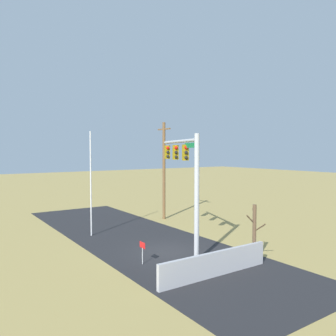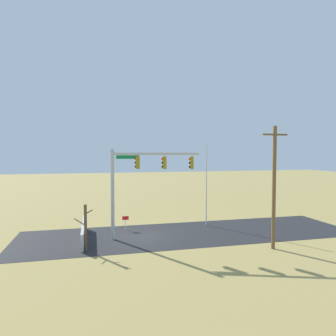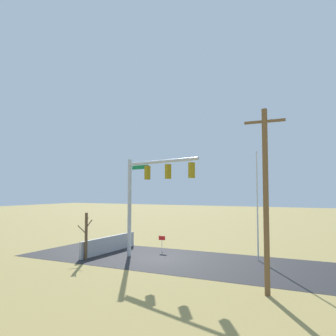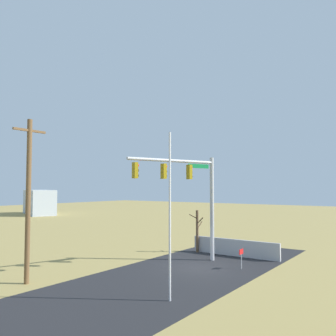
% 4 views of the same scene
% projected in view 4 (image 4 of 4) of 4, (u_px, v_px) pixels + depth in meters
% --- Properties ---
extents(ground_plane, '(160.00, 160.00, 0.00)m').
position_uv_depth(ground_plane, '(197.00, 267.00, 22.10)').
color(ground_plane, '#9E894C').
extents(road_surface, '(28.00, 8.00, 0.01)m').
position_uv_depth(road_surface, '(159.00, 281.00, 18.85)').
color(road_surface, '#232326').
rests_on(road_surface, ground_plane).
extents(sidewalk_corner, '(6.00, 6.00, 0.01)m').
position_uv_depth(sidewalk_corner, '(219.00, 258.00, 25.01)').
color(sidewalk_corner, '#B7B5AD').
rests_on(sidewalk_corner, ground_plane).
extents(retaining_fence, '(0.20, 6.71, 1.22)m').
position_uv_depth(retaining_fence, '(235.00, 248.00, 25.69)').
color(retaining_fence, '#A8A8AD').
rests_on(retaining_fence, ground_plane).
extents(signal_mast, '(6.50, 2.41, 7.09)m').
position_uv_depth(signal_mast, '(190.00, 187.00, 23.34)').
color(signal_mast, '#B2B5BA').
rests_on(signal_mast, ground_plane).
extents(flagpole, '(0.10, 0.10, 7.53)m').
position_uv_depth(flagpole, '(170.00, 216.00, 15.74)').
color(flagpole, silver).
rests_on(flagpole, ground_plane).
extents(utility_pole, '(1.90, 0.26, 8.65)m').
position_uv_depth(utility_pole, '(28.00, 197.00, 18.57)').
color(utility_pole, brown).
rests_on(utility_pole, ground_plane).
extents(bare_tree, '(1.27, 1.02, 3.23)m').
position_uv_depth(bare_tree, '(197.00, 230.00, 27.32)').
color(bare_tree, brown).
rests_on(bare_tree, ground_plane).
extents(open_sign, '(0.56, 0.04, 1.22)m').
position_uv_depth(open_sign, '(241.00, 254.00, 21.64)').
color(open_sign, silver).
rests_on(open_sign, ground_plane).
extents(distant_building, '(7.70, 10.86, 4.48)m').
position_uv_depth(distant_building, '(39.00, 202.00, 64.66)').
color(distant_building, silver).
rests_on(distant_building, ground_plane).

